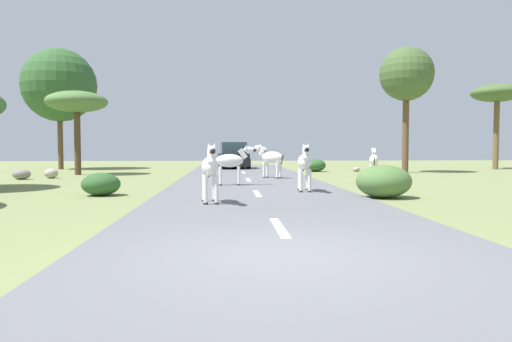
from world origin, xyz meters
TOP-DOWN VIEW (x-y plane):
  - ground_plane at (0.00, 0.00)m, footprint 90.00×90.00m
  - road at (0.20, 0.00)m, footprint 6.00×64.00m
  - lane_markings at (0.20, -1.00)m, footprint 0.16×56.00m
  - zebra_0 at (1.74, 8.62)m, footprint 0.52×1.62m
  - zebra_1 at (5.83, 14.50)m, footprint 0.68×1.51m
  - zebra_2 at (-0.53, 11.26)m, footprint 1.58×0.46m
  - zebra_3 at (1.26, 15.20)m, footprint 1.43×1.19m
  - zebra_4 at (-1.12, 5.65)m, footprint 0.52×1.59m
  - car_0 at (-0.32, 25.61)m, footprint 2.28×4.47m
  - tree_0 at (9.50, 20.31)m, footprint 3.05×3.05m
  - tree_1 at (-11.69, 25.71)m, footprint 4.77×4.77m
  - tree_2 at (17.00, 23.91)m, footprint 3.29×3.29m
  - tree_7 at (-8.55, 19.16)m, footprint 3.15×3.15m
  - bush_0 at (4.54, 21.67)m, footprint 1.27×1.14m
  - bush_3 at (-4.47, 8.19)m, footprint 1.14×1.03m
  - bush_4 at (3.76, 7.07)m, footprint 1.58×1.42m
  - rock_0 at (-8.91, 16.38)m, footprint 0.61×0.55m
  - rock_1 at (7.00, 21.54)m, footprint 0.43×0.46m
  - rock_2 at (7.11, 19.08)m, footprint 0.42×0.36m
  - rock_3 at (4.50, 8.98)m, footprint 0.73×0.64m
  - rock_4 at (-9.95, 15.65)m, footprint 0.79×0.63m

SIDE VIEW (x-z plane):
  - ground_plane at x=0.00m, z-range 0.00..0.00m
  - road at x=0.20m, z-range 0.00..0.05m
  - lane_markings at x=0.20m, z-range 0.05..0.06m
  - rock_2 at x=7.11m, z-range 0.00..0.22m
  - rock_1 at x=7.00m, z-range 0.00..0.28m
  - rock_0 at x=-8.91m, z-range 0.00..0.46m
  - rock_4 at x=-9.95m, z-range 0.00..0.48m
  - rock_3 at x=4.50m, z-range 0.00..0.53m
  - bush_3 at x=-4.47m, z-range 0.00..0.69m
  - bush_0 at x=4.54m, z-range 0.00..0.76m
  - bush_4 at x=3.76m, z-range 0.00..0.95m
  - car_0 at x=-0.32m, z-range -0.02..1.72m
  - zebra_1 at x=5.83m, z-range 0.14..1.60m
  - zebra_2 at x=-0.53m, z-range 0.19..1.68m
  - zebra_4 at x=-1.12m, z-range 0.19..1.69m
  - zebra_0 at x=1.74m, z-range 0.20..1.72m
  - zebra_3 at x=1.26m, z-range 0.20..1.76m
  - tree_7 at x=-8.55m, z-range 1.57..5.96m
  - tree_2 at x=17.00m, z-range 2.10..7.69m
  - tree_1 at x=-11.69m, z-range 1.56..9.47m
  - tree_0 at x=9.50m, z-range 1.98..9.13m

